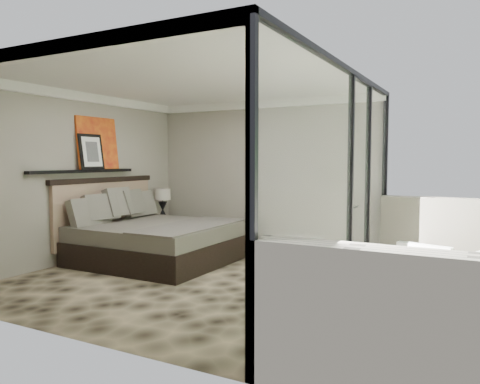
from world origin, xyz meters
The scene contains 13 objects.
floor centered at (0.00, 0.00, 0.00)m, with size 5.00×5.00×0.00m, color black.
ceiling centered at (0.00, 0.00, 2.79)m, with size 4.50×5.00×0.02m, color silver.
back_wall centered at (0.00, 2.49, 1.40)m, with size 4.50×0.02×2.80m, color gray.
left_wall centered at (-2.24, 0.00, 1.40)m, with size 0.02×5.00×2.80m, color gray.
glass_wall centered at (2.25, 0.00, 1.40)m, with size 0.08×5.00×2.80m, color white.
terrace_slab centered at (3.75, 0.00, -0.06)m, with size 3.00×5.00×0.12m, color beige.
picture_ledge centered at (-2.18, 0.10, 1.50)m, with size 0.12×2.20×0.05m, color black.
bed centered at (-1.14, 0.58, 0.38)m, with size 2.37×2.29×1.31m.
nightstand centered at (-1.94, 1.97, 0.26)m, with size 0.52×0.52×0.52m, color black.
table_lamp centered at (-1.98, 1.96, 0.89)m, with size 0.32×0.32×0.59m.
abstract_canvas centered at (-2.19, 0.43, 1.97)m, with size 0.04×0.90×0.90m, color #BC5710.
framed_print centered at (-2.14, 0.23, 1.82)m, with size 0.03×0.50×0.60m, color black.
lounger centered at (2.89, 0.43, 0.18)m, with size 1.07×1.58×0.57m.
Camera 1 is at (3.80, -5.55, 1.70)m, focal length 35.00 mm.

